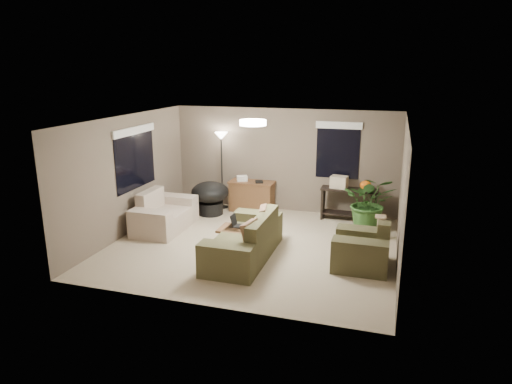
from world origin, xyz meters
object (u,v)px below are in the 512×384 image
(loveseat, at_px, (164,216))
(main_sofa, at_px, (246,243))
(papasan_chair, at_px, (210,195))
(floor_lamp, at_px, (221,145))
(coffee_table, at_px, (245,232))
(console_table, at_px, (349,202))
(armchair, at_px, (362,250))
(houseplant, at_px, (369,208))
(desk, at_px, (252,196))
(cat_scratching_post, at_px, (380,229))

(loveseat, bearing_deg, main_sofa, -23.57)
(papasan_chair, xyz_separation_m, floor_lamp, (0.08, 0.59, 1.13))
(coffee_table, bearing_deg, floor_lamp, 119.83)
(console_table, xyz_separation_m, floor_lamp, (-3.16, 0.06, 1.16))
(armchair, height_order, coffee_table, armchair)
(main_sofa, xyz_separation_m, houseplant, (2.08, 2.31, 0.18))
(floor_lamp, bearing_deg, main_sofa, -61.15)
(main_sofa, xyz_separation_m, desk, (-0.76, 2.77, 0.08))
(houseplant, bearing_deg, papasan_chair, -178.95)
(houseplant, bearing_deg, floor_lamp, 171.78)
(console_table, bearing_deg, papasan_chair, -170.72)
(floor_lamp, xyz_separation_m, cat_scratching_post, (3.90, -1.13, -1.38))
(papasan_chair, height_order, houseplant, houseplant)
(loveseat, bearing_deg, papasan_chair, 65.60)
(papasan_chair, bearing_deg, desk, 30.94)
(papasan_chair, bearing_deg, main_sofa, -53.77)
(loveseat, relative_size, coffee_table, 1.60)
(desk, distance_m, houseplant, 2.88)
(armchair, distance_m, desk, 3.81)
(desk, relative_size, papasan_chair, 0.96)
(floor_lamp, bearing_deg, cat_scratching_post, -16.10)
(floor_lamp, bearing_deg, armchair, -35.46)
(armchair, xyz_separation_m, houseplant, (-0.01, 2.07, 0.17))
(main_sofa, height_order, loveseat, same)
(loveseat, height_order, armchair, same)
(floor_lamp, bearing_deg, papasan_chair, -97.68)
(floor_lamp, relative_size, cat_scratching_post, 3.82)
(loveseat, xyz_separation_m, desk, (1.46, 1.80, 0.08))
(houseplant, distance_m, cat_scratching_post, 0.70)
(floor_lamp, distance_m, houseplant, 3.85)
(loveseat, xyz_separation_m, cat_scratching_post, (4.56, 0.74, -0.08))
(coffee_table, height_order, houseplant, houseplant)
(loveseat, height_order, coffee_table, loveseat)
(houseplant, bearing_deg, console_table, 136.40)
(loveseat, distance_m, floor_lamp, 2.37)
(main_sofa, xyz_separation_m, loveseat, (-2.22, 0.97, 0.00))
(main_sofa, height_order, papasan_chair, main_sofa)
(coffee_table, bearing_deg, console_table, 54.02)
(loveseat, distance_m, cat_scratching_post, 4.62)
(cat_scratching_post, bearing_deg, loveseat, -170.78)
(loveseat, distance_m, papasan_chair, 1.41)
(main_sofa, xyz_separation_m, console_table, (1.60, 2.77, 0.14))
(floor_lamp, height_order, houseplant, floor_lamp)
(houseplant, bearing_deg, desk, 170.76)
(desk, relative_size, console_table, 0.85)
(cat_scratching_post, bearing_deg, main_sofa, -143.90)
(papasan_chair, distance_m, houseplant, 3.72)
(armchair, xyz_separation_m, papasan_chair, (-3.73, 2.01, 0.17))
(main_sofa, bearing_deg, coffee_table, 111.81)
(desk, relative_size, houseplant, 0.91)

